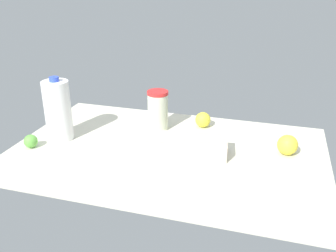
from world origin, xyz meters
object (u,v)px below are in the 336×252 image
tumbler_cup (158,110)px  milk_jug (58,110)px  egg_carton (182,146)px  lemon_far_back (203,120)px  lime_near_front (31,141)px  lemon_loose (288,145)px

tumbler_cup → milk_jug: milk_jug is taller
egg_carton → lemon_far_back: egg_carton is taller
lemon_far_back → tumbler_cup: bearing=-157.2°
tumbler_cup → lemon_far_back: size_ratio=2.57×
milk_jug → lime_near_front: size_ratio=4.93×
lemon_far_back → lime_near_front: size_ratio=1.27×
lemon_loose → milk_jug: bearing=-172.5°
tumbler_cup → lemon_loose: bearing=-9.3°
milk_jug → lemon_far_back: (54.02, 28.41, -8.99)cm
lime_near_front → lemon_loose: size_ratio=0.69×
lemon_far_back → lime_near_front: (-60.77, -39.19, -0.72)cm
egg_carton → tumbler_cup: size_ratio=1.95×
tumbler_cup → lime_near_front: size_ratio=3.25×
egg_carton → lemon_far_back: size_ratio=5.02×
lemon_loose → egg_carton: bearing=-163.9°
egg_carton → lime_near_front: 59.40cm
milk_jug → lemon_far_back: bearing=27.7°
egg_carton → tumbler_cup: 26.04cm
tumbler_cup → egg_carton: bearing=-51.5°
lime_near_front → lemon_loose: lemon_loose is taller
milk_jug → lemon_loose: bearing=7.5°
milk_jug → egg_carton: bearing=0.8°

